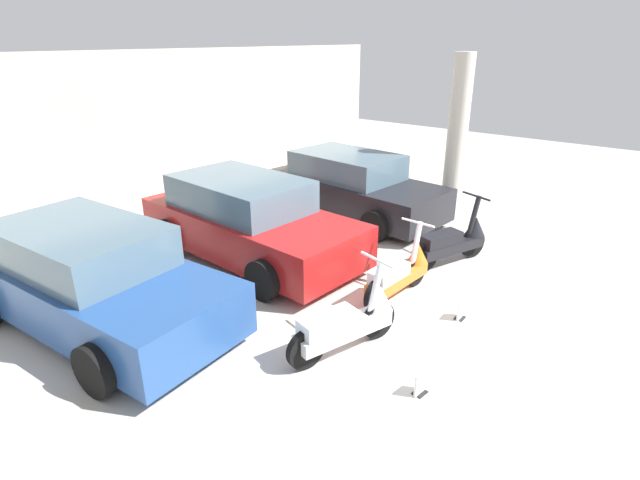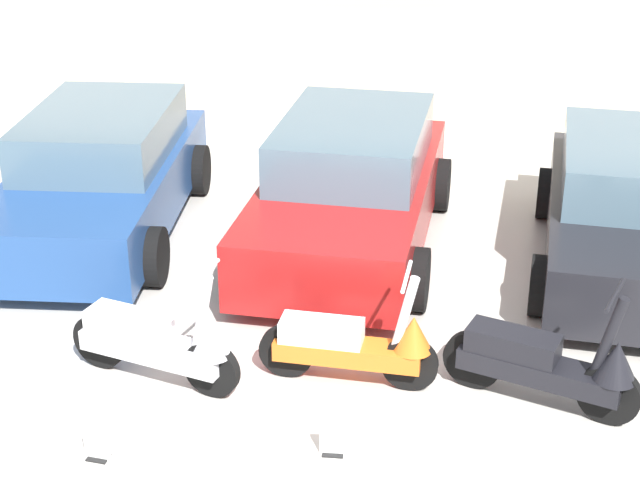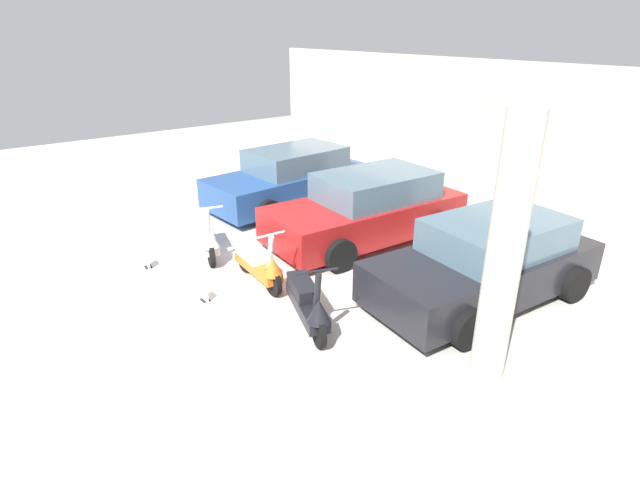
# 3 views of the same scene
# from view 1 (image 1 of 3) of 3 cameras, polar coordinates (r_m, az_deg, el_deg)

# --- Properties ---
(ground_plane) EXTENTS (28.00, 28.00, 0.00)m
(ground_plane) POSITION_cam_1_polar(r_m,az_deg,el_deg) (7.08, 13.55, -8.70)
(ground_plane) COLOR beige
(wall_back) EXTENTS (19.60, 0.12, 3.30)m
(wall_back) POSITION_cam_1_polar(r_m,az_deg,el_deg) (12.15, -23.56, 11.38)
(wall_back) COLOR beige
(wall_back) RESTS_ON ground_plane
(scooter_front_left) EXTENTS (1.56, 0.73, 1.11)m
(scooter_front_left) POSITION_cam_1_polar(r_m,az_deg,el_deg) (6.07, 3.28, -9.29)
(scooter_front_left) COLOR black
(scooter_front_left) RESTS_ON ground_plane
(scooter_front_right) EXTENTS (1.51, 0.54, 1.06)m
(scooter_front_right) POSITION_cam_1_polar(r_m,az_deg,el_deg) (7.38, 9.13, -3.67)
(scooter_front_right) COLOR black
(scooter_front_right) RESTS_ON ground_plane
(scooter_front_center) EXTENTS (1.55, 0.81, 1.13)m
(scooter_front_center) POSITION_cam_1_polar(r_m,az_deg,el_deg) (8.62, 15.01, -0.09)
(scooter_front_center) COLOR black
(scooter_front_center) RESTS_ON ground_plane
(car_rear_left) EXTENTS (2.16, 4.10, 1.35)m
(car_rear_left) POSITION_cam_1_polar(r_m,az_deg,el_deg) (7.13, -24.51, -4.06)
(car_rear_left) COLOR navy
(car_rear_left) RESTS_ON ground_plane
(car_rear_center) EXTENTS (2.13, 4.14, 1.38)m
(car_rear_center) POSITION_cam_1_polar(r_m,az_deg,el_deg) (8.58, -8.17, 2.21)
(car_rear_center) COLOR maroon
(car_rear_center) RESTS_ON ground_plane
(car_rear_right) EXTENTS (2.11, 3.98, 1.31)m
(car_rear_right) POSITION_cam_1_polar(r_m,az_deg,el_deg) (10.61, 3.76, 6.13)
(car_rear_right) COLOR black
(car_rear_right) RESTS_ON ground_plane
(placard_near_left_scooter) EXTENTS (0.20, 0.14, 0.26)m
(placard_near_left_scooter) POSITION_cam_1_polar(r_m,az_deg,el_deg) (5.66, 11.42, -15.88)
(placard_near_left_scooter) COLOR black
(placard_near_left_scooter) RESTS_ON ground_plane
(placard_near_right_scooter) EXTENTS (0.20, 0.13, 0.26)m
(placard_near_right_scooter) POSITION_cam_1_polar(r_m,az_deg,el_deg) (7.09, 15.78, -7.82)
(placard_near_right_scooter) COLOR black
(placard_near_right_scooter) RESTS_ON ground_plane
(support_column_side) EXTENTS (0.41, 0.41, 3.30)m
(support_column_side) POSITION_cam_1_polar(r_m,az_deg,el_deg) (10.69, 15.38, 11.15)
(support_column_side) COLOR beige
(support_column_side) RESTS_ON ground_plane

